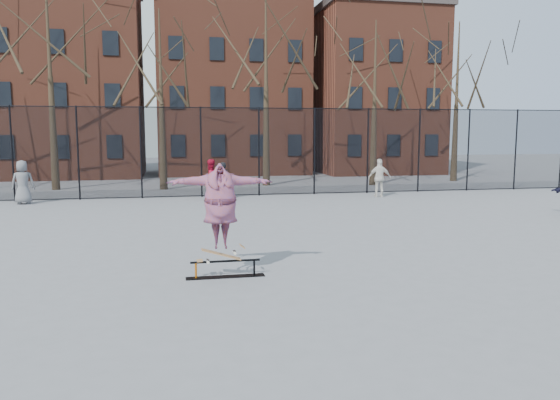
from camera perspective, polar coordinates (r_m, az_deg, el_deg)
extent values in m
plane|color=slate|center=(12.17, 2.04, -6.78)|extent=(100.00, 100.00, 0.00)
cube|color=black|center=(11.23, -5.72, -7.98)|extent=(1.60, 0.24, 0.01)
cylinder|color=#CA5F0B|center=(11.15, -8.78, -7.30)|extent=(0.04, 0.04, 0.33)
cylinder|color=black|center=(11.26, -2.71, -7.08)|extent=(0.04, 0.04, 0.33)
cylinder|color=black|center=(11.15, -5.74, -6.38)|extent=(1.41, 0.05, 0.05)
imported|color=#403B95|center=(10.95, -6.23, -1.38)|extent=(2.13, 0.67, 1.72)
imported|color=black|center=(23.66, -6.02, 2.02)|extent=(0.65, 0.48, 1.61)
imported|color=#A20E27|center=(23.63, -7.30, 2.15)|extent=(1.05, 0.97, 1.73)
imported|color=silver|center=(24.74, 10.37, 2.28)|extent=(1.06, 0.60, 1.71)
imported|color=slate|center=(24.27, -25.29, 1.69)|extent=(0.92, 0.64, 1.78)
cylinder|color=black|center=(25.34, -26.19, 4.37)|extent=(0.07, 0.07, 4.00)
cylinder|color=black|center=(24.80, -20.36, 4.62)|extent=(0.07, 0.07, 4.00)
cylinder|color=black|center=(24.53, -14.33, 4.82)|extent=(0.07, 0.07, 4.00)
cylinder|color=black|center=(24.54, -8.24, 4.97)|extent=(0.07, 0.07, 4.00)
cylinder|color=black|center=(24.82, -2.21, 5.07)|extent=(0.07, 0.07, 4.00)
cylinder|color=black|center=(25.36, 3.62, 5.10)|extent=(0.07, 0.07, 4.00)
cylinder|color=black|center=(26.15, 9.15, 5.09)|extent=(0.07, 0.07, 4.00)
cylinder|color=black|center=(27.17, 14.32, 5.04)|extent=(0.07, 0.07, 4.00)
cylinder|color=black|center=(28.39, 19.07, 4.95)|extent=(0.07, 0.07, 4.00)
cylinder|color=black|center=(29.79, 23.41, 4.84)|extent=(0.07, 0.07, 4.00)
cube|color=black|center=(24.65, -4.98, 5.03)|extent=(34.00, 0.01, 4.00)
cylinder|color=black|center=(24.65, -5.03, 9.59)|extent=(34.00, 0.04, 0.04)
cone|color=black|center=(29.85, -22.58, 5.48)|extent=(0.40, 0.40, 4.62)
cone|color=black|center=(27.99, -11.94, 5.80)|extent=(0.40, 0.40, 4.62)
cone|color=black|center=(29.75, -1.21, 6.03)|extent=(0.40, 0.40, 4.62)
cone|color=black|center=(29.98, 9.70, 5.94)|extent=(0.40, 0.40, 4.62)
cone|color=black|center=(33.49, 17.75, 5.83)|extent=(0.40, 0.40, 4.62)
cube|color=brown|center=(38.12, -21.20, 11.37)|extent=(9.00, 7.00, 12.00)
cube|color=brown|center=(37.89, -5.00, 12.62)|extent=(10.00, 7.00, 13.00)
cube|color=brown|center=(40.18, 9.60, 10.81)|extent=(8.00, 7.00, 11.00)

